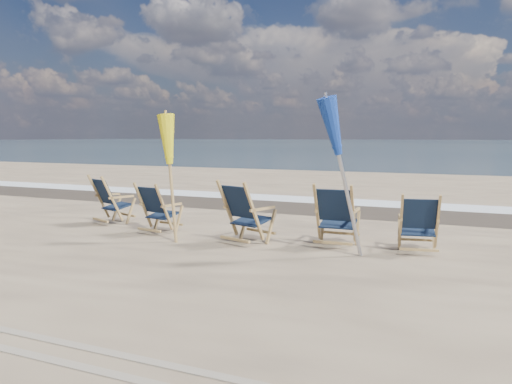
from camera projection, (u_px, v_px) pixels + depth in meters
ocean at (460, 143)px, 123.03m from camera, size 400.00×400.00×0.00m
surf_foam at (343, 201)px, 14.02m from camera, size 200.00×1.40×0.01m
wet_sand_strip at (328, 208)px, 12.65m from camera, size 200.00×2.60×0.00m
tire_tracks at (1, 371)px, 3.91m from camera, size 80.00×1.30×0.01m
beach_chair_0 at (112, 201)px, 10.13m from camera, size 0.90×0.94×1.04m
beach_chair_1 at (164, 210)px, 9.15m from camera, size 0.74×0.81×0.98m
beach_chair_2 at (254, 214)px, 8.20m from camera, size 0.92×0.98×1.10m
beach_chair_3 at (353, 217)px, 8.05m from camera, size 0.71×0.80×1.07m
beach_chair_4 at (438, 225)px, 7.65m from camera, size 0.74×0.80×0.97m
umbrella_yellow at (171, 146)px, 8.51m from camera, size 0.30×0.30×2.19m
umbrella_blue at (346, 131)px, 7.33m from camera, size 0.30×0.30×2.45m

